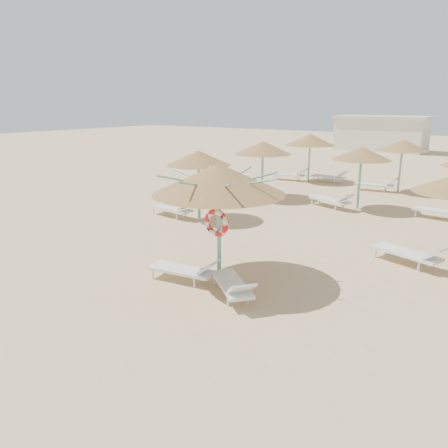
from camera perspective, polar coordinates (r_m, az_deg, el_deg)
The scene contains 6 objects.
ground at distance 11.15m, azimuth -0.67°, elevation -7.71°, with size 120.00×120.00×0.00m, color tan.
main_palapa at distance 10.77m, azimuth -0.69°, elevation 5.83°, with size 3.32×3.32×2.98m.
lounger_main_a at distance 11.16m, azimuth -5.02°, elevation -5.97°, with size 1.92×0.83×0.68m.
lounger_main_b at distance 10.23m, azimuth 1.21°, elevation -7.93°, with size 1.82×1.65×0.69m.
palapa_field at distance 20.16m, azimuth 17.24°, elevation 8.83°, with size 13.77×13.32×2.72m.
service_hut at distance 45.04m, azimuth 19.86°, elevation 11.09°, with size 8.40×4.40×3.25m.
Camera 1 is at (5.98, -8.33, 4.39)m, focal length 35.00 mm.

